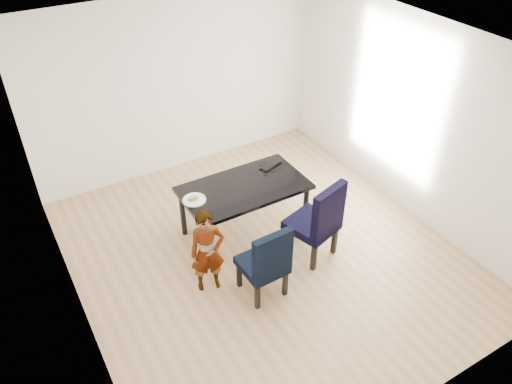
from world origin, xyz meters
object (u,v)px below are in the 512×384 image
chair_right (312,219)px  laptop (268,163)px  child (207,252)px  plate (194,200)px  chair_left (262,259)px  dining_table (244,210)px

chair_right → laptop: bearing=72.8°
child → plate: size_ratio=3.82×
plate → laptop: size_ratio=0.83×
chair_right → plate: chair_right is taller
chair_right → plate: bearing=128.9°
chair_left → chair_right: 0.90m
chair_left → laptop: bearing=54.3°
plate → child: bearing=-104.3°
child → laptop: child is taller
plate → laptop: (1.21, 0.24, 0.01)m
dining_table → plate: 0.77m
dining_table → child: size_ratio=1.46×
chair_left → chair_right: size_ratio=0.90×
child → dining_table: bearing=51.7°
dining_table → chair_left: size_ratio=1.60×
dining_table → laptop: bearing=28.8°
chair_left → child: size_ratio=0.91×
dining_table → laptop: 0.73m
dining_table → child: child is taller
dining_table → child: (-0.85, -0.65, 0.17)m
chair_left → chair_right: bearing=14.0°
child → laptop: (1.39, 0.95, 0.22)m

